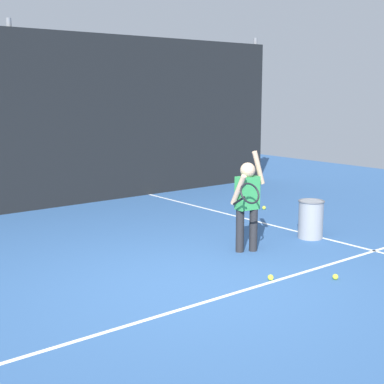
{
  "coord_description": "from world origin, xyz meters",
  "views": [
    {
      "loc": [
        -3.73,
        -4.64,
        2.13
      ],
      "look_at": [
        0.7,
        0.9,
        0.85
      ],
      "focal_mm": 52.55,
      "sensor_mm": 36.0,
      "label": 1
    }
  ],
  "objects_px": {
    "tennis_ball_1": "(264,208)",
    "tennis_ball_3": "(271,277)",
    "tennis_ball_4": "(335,277)",
    "tennis_player": "(247,199)",
    "ball_hopper": "(311,219)"
  },
  "relations": [
    {
      "from": "tennis_player",
      "to": "ball_hopper",
      "type": "bearing_deg",
      "value": 3.65
    },
    {
      "from": "tennis_ball_3",
      "to": "tennis_ball_1",
      "type": "bearing_deg",
      "value": 45.26
    },
    {
      "from": "tennis_player",
      "to": "tennis_ball_3",
      "type": "height_order",
      "value": "tennis_player"
    },
    {
      "from": "tennis_ball_4",
      "to": "tennis_player",
      "type": "bearing_deg",
      "value": 90.16
    },
    {
      "from": "tennis_player",
      "to": "tennis_ball_1",
      "type": "height_order",
      "value": "tennis_player"
    },
    {
      "from": "tennis_player",
      "to": "tennis_ball_4",
      "type": "xyz_separation_m",
      "value": [
        0.0,
        -1.45,
        -0.69
      ]
    },
    {
      "from": "ball_hopper",
      "to": "tennis_ball_3",
      "type": "height_order",
      "value": "ball_hopper"
    },
    {
      "from": "ball_hopper",
      "to": "tennis_ball_3",
      "type": "relative_size",
      "value": 8.52
    },
    {
      "from": "tennis_ball_1",
      "to": "tennis_ball_4",
      "type": "xyz_separation_m",
      "value": [
        -2.15,
        -3.22,
        0.0
      ]
    },
    {
      "from": "ball_hopper",
      "to": "tennis_ball_3",
      "type": "xyz_separation_m",
      "value": [
        -1.83,
        -0.94,
        -0.26
      ]
    },
    {
      "from": "tennis_ball_1",
      "to": "tennis_ball_3",
      "type": "relative_size",
      "value": 1.0
    },
    {
      "from": "tennis_ball_1",
      "to": "tennis_ball_3",
      "type": "xyz_separation_m",
      "value": [
        -2.75,
        -2.77,
        0.0
      ]
    },
    {
      "from": "tennis_ball_1",
      "to": "tennis_ball_3",
      "type": "distance_m",
      "value": 3.9
    },
    {
      "from": "tennis_player",
      "to": "tennis_ball_1",
      "type": "xyz_separation_m",
      "value": [
        2.16,
        1.77,
        -0.69
      ]
    },
    {
      "from": "tennis_ball_1",
      "to": "tennis_ball_4",
      "type": "distance_m",
      "value": 3.87
    }
  ]
}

